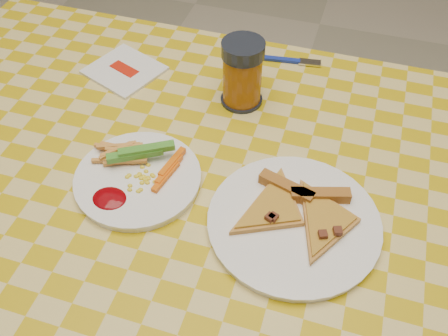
{
  "coord_description": "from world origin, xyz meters",
  "views": [
    {
      "loc": [
        0.19,
        -0.49,
        1.39
      ],
      "look_at": [
        0.03,
        0.04,
        0.78
      ],
      "focal_mm": 40.0,
      "sensor_mm": 36.0,
      "label": 1
    }
  ],
  "objects_px": {
    "table": "(202,215)",
    "drink_glass": "(242,74)",
    "plate_left": "(138,180)",
    "plate_right": "(294,223)"
  },
  "relations": [
    {
      "from": "plate_right",
      "to": "drink_glass",
      "type": "relative_size",
      "value": 2.0
    },
    {
      "from": "plate_left",
      "to": "plate_right",
      "type": "xyz_separation_m",
      "value": [
        0.26,
        -0.01,
        0.0
      ]
    },
    {
      "from": "plate_left",
      "to": "plate_right",
      "type": "distance_m",
      "value": 0.26
    },
    {
      "from": "plate_left",
      "to": "plate_right",
      "type": "relative_size",
      "value": 0.79
    },
    {
      "from": "table",
      "to": "plate_right",
      "type": "relative_size",
      "value": 4.92
    },
    {
      "from": "drink_glass",
      "to": "table",
      "type": "bearing_deg",
      "value": -91.0
    },
    {
      "from": "plate_left",
      "to": "drink_glass",
      "type": "bearing_deg",
      "value": 66.76
    },
    {
      "from": "table",
      "to": "drink_glass",
      "type": "height_order",
      "value": "drink_glass"
    },
    {
      "from": "table",
      "to": "plate_left",
      "type": "height_order",
      "value": "plate_left"
    },
    {
      "from": "table",
      "to": "drink_glass",
      "type": "distance_m",
      "value": 0.27
    }
  ]
}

